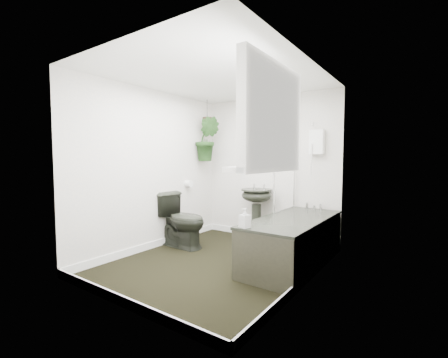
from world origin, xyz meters
The scene contains 22 objects.
floor centered at (0.00, 0.00, -0.01)m, with size 2.30×2.80×0.02m, color black.
ceiling centered at (0.00, 0.00, 2.31)m, with size 2.30×2.80×0.02m, color white.
wall_back centered at (0.00, 1.41, 1.15)m, with size 2.30×0.02×2.30m, color beige.
wall_front centered at (0.00, -1.41, 1.15)m, with size 2.30×0.02×2.30m, color beige.
wall_left centered at (-1.16, 0.00, 1.15)m, with size 0.02×2.80×2.30m, color beige.
wall_right centered at (1.16, 0.00, 1.15)m, with size 0.02×2.80×2.30m, color beige.
skirting centered at (0.00, 0.00, 0.05)m, with size 2.30×2.80×0.10m, color white.
bathtub centered at (0.80, 0.50, 0.29)m, with size 0.72×1.72×0.58m, color black, non-canonical shape.
bath_screen centered at (0.47, 0.99, 1.28)m, with size 0.04×0.72×1.40m, color silver, non-canonical shape.
shower_box centered at (0.80, 1.34, 1.55)m, with size 0.20×0.10×0.35m, color white.
oval_mirror centered at (-0.09, 1.37, 1.50)m, with size 0.46×0.03×0.62m, color #B4B09B.
wall_sconce centered at (-0.49, 1.36, 1.40)m, with size 0.04×0.04×0.22m, color black.
toilet_roll_holder centered at (-1.10, 0.70, 0.90)m, with size 0.11×0.11×0.11m, color white.
window_recess centered at (1.09, -0.70, 1.65)m, with size 0.08×1.00×0.90m, color white.
window_sill centered at (1.02, -0.70, 1.23)m, with size 0.18×1.00×0.04m, color white.
window_blinds centered at (1.04, -0.70, 1.65)m, with size 0.01×0.86×0.76m, color white.
toilet centered at (-0.85, 0.27, 0.40)m, with size 0.45×0.79×0.80m, color black.
pedestal_sink centered at (-0.09, 1.18, 0.42)m, with size 0.49×0.42×0.83m, color black, non-canonical shape.
sill_plant centered at (0.97, -0.40, 1.36)m, with size 0.20×0.17×0.22m, color black.
hanging_plant centered at (-0.97, 1.04, 1.64)m, with size 0.41×0.33×0.74m, color black.
soap_bottle centered at (0.58, -0.29, 0.68)m, with size 0.09×0.10×0.21m, color black.
hanging_pot centered at (-0.97, 1.04, 1.95)m, with size 0.16×0.16×0.12m, color black.
Camera 1 is at (2.19, -2.98, 1.31)m, focal length 24.00 mm.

